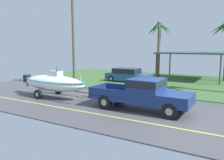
# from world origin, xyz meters

# --- Properties ---
(ground) EXTENTS (36.00, 22.00, 0.11)m
(ground) POSITION_xyz_m (0.00, 8.38, -0.01)
(ground) COLOR #4C4C51
(pickup_truck_towing) EXTENTS (5.91, 1.98, 1.80)m
(pickup_truck_towing) POSITION_xyz_m (-1.63, 0.12, 1.01)
(pickup_truck_towing) COLOR navy
(pickup_truck_towing) RESTS_ON ground
(boat_on_trailer) EXTENTS (6.42, 2.18, 2.19)m
(boat_on_trailer) POSITION_xyz_m (-8.54, 0.12, 1.00)
(boat_on_trailer) COLOR gray
(boat_on_trailer) RESTS_ON ground
(parked_sedan_far) EXTENTS (4.40, 1.92, 1.38)m
(parked_sedan_far) POSITION_xyz_m (-7.03, 8.85, 0.67)
(parked_sedan_far) COLOR #234C89
(parked_sedan_far) RESTS_ON ground
(carport_awning) EXTENTS (6.55, 5.36, 2.91)m
(carport_awning) POSITION_xyz_m (-1.99, 13.73, 2.78)
(carport_awning) COLOR #4C4238
(carport_awning) RESTS_ON ground
(palm_tree_far_left) EXTENTS (2.79, 2.64, 6.24)m
(palm_tree_far_left) POSITION_xyz_m (-5.50, 13.26, 4.69)
(palm_tree_far_left) COLOR brown
(palm_tree_far_left) RESTS_ON ground
(utility_pole) EXTENTS (0.24, 1.80, 8.85)m
(utility_pole) POSITION_xyz_m (-10.63, 4.92, 4.58)
(utility_pole) COLOR brown
(utility_pole) RESTS_ON ground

